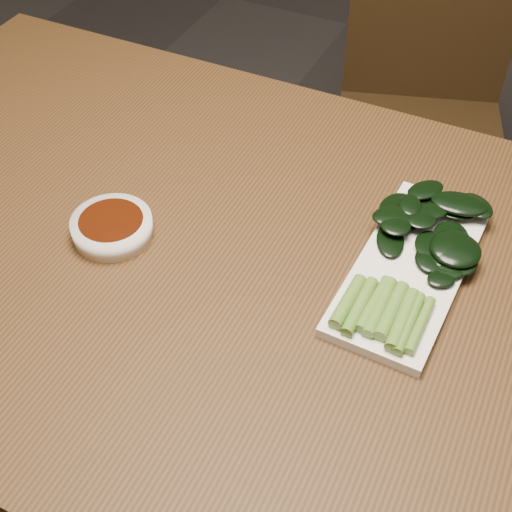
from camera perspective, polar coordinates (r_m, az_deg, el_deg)
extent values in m
cube|color=#412912|center=(0.92, 0.08, -1.36)|extent=(1.40, 0.80, 0.04)
cylinder|color=#412912|center=(1.66, -15.00, 4.69)|extent=(0.05, 0.05, 0.71)
cube|color=black|center=(1.68, 12.89, 8.93)|extent=(0.47, 0.47, 0.04)
cylinder|color=black|center=(1.70, 6.58, 0.29)|extent=(0.04, 0.04, 0.41)
cylinder|color=black|center=(1.73, 16.89, -0.74)|extent=(0.04, 0.04, 0.41)
cylinder|color=black|center=(1.93, 7.11, 6.85)|extent=(0.04, 0.04, 0.41)
cylinder|color=black|center=(1.96, 16.26, 5.84)|extent=(0.04, 0.04, 0.41)
cube|color=black|center=(1.70, 14.14, 18.75)|extent=(0.36, 0.14, 0.44)
cylinder|color=white|center=(0.95, -11.43, 2.24)|extent=(0.11, 0.11, 0.03)
cylinder|color=#3B1305|center=(0.95, -11.54, 2.78)|extent=(0.08, 0.08, 0.00)
cube|color=white|center=(0.91, 12.25, -0.97)|extent=(0.14, 0.30, 0.01)
cylinder|color=#58842D|center=(0.84, 7.36, -3.61)|extent=(0.02, 0.08, 0.02)
cylinder|color=#58842D|center=(0.84, 8.30, -3.99)|extent=(0.02, 0.09, 0.02)
cylinder|color=#58842D|center=(0.85, 9.41, -3.80)|extent=(0.02, 0.09, 0.01)
cylinder|color=#58842D|center=(0.84, 9.87, -4.03)|extent=(0.02, 0.09, 0.01)
cylinder|color=#58842D|center=(0.84, 10.79, -4.31)|extent=(0.02, 0.09, 0.02)
cylinder|color=#58842D|center=(0.84, 11.64, -5.00)|extent=(0.02, 0.09, 0.02)
cylinder|color=#58842D|center=(0.84, 12.12, -5.26)|extent=(0.01, 0.09, 0.01)
cylinder|color=#58842D|center=(0.84, 13.00, -5.41)|extent=(0.01, 0.09, 0.01)
ellipsoid|color=black|center=(0.93, 13.87, 0.87)|extent=(0.05, 0.06, 0.01)
ellipsoid|color=black|center=(0.91, 14.66, -0.17)|extent=(0.05, 0.05, 0.01)
ellipsoid|color=black|center=(0.95, 13.06, 2.90)|extent=(0.05, 0.05, 0.01)
ellipsoid|color=black|center=(0.96, 12.21, 4.03)|extent=(0.04, 0.05, 0.01)
ellipsoid|color=black|center=(0.93, 10.69, 1.26)|extent=(0.06, 0.07, 0.01)
ellipsoid|color=black|center=(0.92, 15.90, -0.05)|extent=(0.07, 0.08, 0.01)
ellipsoid|color=black|center=(0.99, 13.40, 5.17)|extent=(0.06, 0.07, 0.01)
ellipsoid|color=black|center=(0.93, 11.10, 2.44)|extent=(0.06, 0.06, 0.01)
ellipsoid|color=black|center=(0.96, 13.72, 3.43)|extent=(0.06, 0.07, 0.01)
ellipsoid|color=black|center=(0.93, 15.88, 0.58)|extent=(0.04, 0.04, 0.01)
ellipsoid|color=black|center=(0.97, 11.52, 3.44)|extent=(0.07, 0.09, 0.01)
ellipsoid|color=black|center=(0.98, 13.19, 3.83)|extent=(0.06, 0.07, 0.01)
ellipsoid|color=black|center=(0.94, 15.34, 1.52)|extent=(0.06, 0.07, 0.01)
ellipsoid|color=black|center=(0.98, 15.28, 3.74)|extent=(0.07, 0.05, 0.01)
ellipsoid|color=black|center=(0.99, 17.24, 3.87)|extent=(0.06, 0.06, 0.01)
ellipsoid|color=black|center=(0.98, 15.98, 4.05)|extent=(0.08, 0.06, 0.01)
ellipsoid|color=black|center=(0.92, 15.68, 0.50)|extent=(0.08, 0.08, 0.02)
ellipsoid|color=black|center=(0.93, 15.33, 0.88)|extent=(0.06, 0.08, 0.01)
ellipsoid|color=black|center=(0.94, 10.92, 3.15)|extent=(0.07, 0.06, 0.01)
ellipsoid|color=black|center=(0.90, 15.29, -1.16)|extent=(0.05, 0.04, 0.01)
ellipsoid|color=black|center=(0.89, 14.61, -1.80)|extent=(0.04, 0.04, 0.01)
ellipsoid|color=black|center=(0.91, 13.64, -0.33)|extent=(0.05, 0.05, 0.01)
ellipsoid|color=black|center=(0.91, 15.16, -0.64)|extent=(0.05, 0.06, 0.01)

